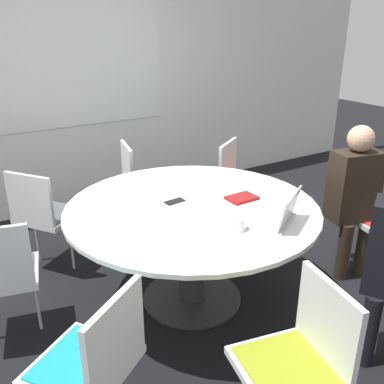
{
  "coord_description": "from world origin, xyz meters",
  "views": [
    {
      "loc": [
        -1.41,
        -2.28,
        1.94
      ],
      "look_at": [
        0.0,
        0.0,
        0.86
      ],
      "focal_mm": 40.0,
      "sensor_mm": 36.0,
      "label": 1
    }
  ],
  "objects_px": {
    "chair_1": "(369,205)",
    "chair_6": "(94,358)",
    "spiral_notebook": "(242,198)",
    "chair_3": "(141,179)",
    "person_1": "(355,190)",
    "coffee_cup": "(239,225)",
    "laptop": "(279,216)",
    "cell_phone": "(175,201)",
    "chair_2": "(240,178)",
    "chair_7": "(300,354)",
    "chair_4": "(44,211)"
  },
  "relations": [
    {
      "from": "chair_1",
      "to": "chair_3",
      "type": "relative_size",
      "value": 1.0
    },
    {
      "from": "chair_1",
      "to": "chair_4",
      "type": "relative_size",
      "value": 1.0
    },
    {
      "from": "chair_3",
      "to": "person_1",
      "type": "height_order",
      "value": "person_1"
    },
    {
      "from": "chair_2",
      "to": "chair_7",
      "type": "bearing_deg",
      "value": 25.28
    },
    {
      "from": "chair_1",
      "to": "chair_2",
      "type": "height_order",
      "value": "same"
    },
    {
      "from": "coffee_cup",
      "to": "spiral_notebook",
      "type": "bearing_deg",
      "value": 49.68
    },
    {
      "from": "laptop",
      "to": "chair_4",
      "type": "bearing_deg",
      "value": -84.9
    },
    {
      "from": "chair_1",
      "to": "spiral_notebook",
      "type": "bearing_deg",
      "value": 3.36
    },
    {
      "from": "chair_1",
      "to": "coffee_cup",
      "type": "distance_m",
      "value": 1.52
    },
    {
      "from": "chair_2",
      "to": "chair_3",
      "type": "relative_size",
      "value": 1.0
    },
    {
      "from": "chair_6",
      "to": "laptop",
      "type": "distance_m",
      "value": 1.36
    },
    {
      "from": "spiral_notebook",
      "to": "coffee_cup",
      "type": "bearing_deg",
      "value": -130.32
    },
    {
      "from": "chair_1",
      "to": "spiral_notebook",
      "type": "xyz_separation_m",
      "value": [
        -1.17,
        0.22,
        0.24
      ]
    },
    {
      "from": "laptop",
      "to": "spiral_notebook",
      "type": "bearing_deg",
      "value": -126.98
    },
    {
      "from": "chair_3",
      "to": "cell_phone",
      "type": "distance_m",
      "value": 1.18
    },
    {
      "from": "chair_6",
      "to": "person_1",
      "type": "xyz_separation_m",
      "value": [
        2.27,
        0.44,
        0.19
      ]
    },
    {
      "from": "cell_phone",
      "to": "chair_6",
      "type": "bearing_deg",
      "value": -136.22
    },
    {
      "from": "chair_2",
      "to": "cell_phone",
      "type": "distance_m",
      "value": 1.27
    },
    {
      "from": "chair_4",
      "to": "chair_7",
      "type": "bearing_deg",
      "value": -20.6
    },
    {
      "from": "chair_3",
      "to": "cell_phone",
      "type": "relative_size",
      "value": 5.96
    },
    {
      "from": "chair_7",
      "to": "cell_phone",
      "type": "relative_size",
      "value": 5.96
    },
    {
      "from": "chair_3",
      "to": "laptop",
      "type": "relative_size",
      "value": 2.13
    },
    {
      "from": "cell_phone",
      "to": "chair_1",
      "type": "bearing_deg",
      "value": -15.0
    },
    {
      "from": "chair_1",
      "to": "chair_7",
      "type": "distance_m",
      "value": 1.96
    },
    {
      "from": "coffee_cup",
      "to": "cell_phone",
      "type": "xyz_separation_m",
      "value": [
        -0.11,
        0.59,
        -0.04
      ]
    },
    {
      "from": "chair_7",
      "to": "laptop",
      "type": "height_order",
      "value": "laptop"
    },
    {
      "from": "chair_7",
      "to": "cell_phone",
      "type": "xyz_separation_m",
      "value": [
        0.12,
        1.36,
        0.23
      ]
    },
    {
      "from": "chair_6",
      "to": "person_1",
      "type": "distance_m",
      "value": 2.32
    },
    {
      "from": "chair_2",
      "to": "coffee_cup",
      "type": "xyz_separation_m",
      "value": [
        -0.97,
        -1.22,
        0.27
      ]
    },
    {
      "from": "spiral_notebook",
      "to": "chair_2",
      "type": "bearing_deg",
      "value": 52.51
    },
    {
      "from": "cell_phone",
      "to": "chair_2",
      "type": "bearing_deg",
      "value": 30.58
    },
    {
      "from": "chair_7",
      "to": "cell_phone",
      "type": "distance_m",
      "value": 1.39
    },
    {
      "from": "chair_2",
      "to": "spiral_notebook",
      "type": "height_order",
      "value": "chair_2"
    },
    {
      "from": "coffee_cup",
      "to": "cell_phone",
      "type": "relative_size",
      "value": 0.56
    },
    {
      "from": "chair_7",
      "to": "chair_1",
      "type": "bearing_deg",
      "value": -49.66
    },
    {
      "from": "chair_2",
      "to": "person_1",
      "type": "bearing_deg",
      "value": 70.01
    },
    {
      "from": "chair_3",
      "to": "chair_1",
      "type": "bearing_deg",
      "value": 52.67
    },
    {
      "from": "chair_1",
      "to": "chair_6",
      "type": "distance_m",
      "value": 2.57
    },
    {
      "from": "chair_7",
      "to": "chair_3",
      "type": "bearing_deg",
      "value": 2.93
    },
    {
      "from": "chair_1",
      "to": "coffee_cup",
      "type": "height_order",
      "value": "chair_1"
    },
    {
      "from": "person_1",
      "to": "coffee_cup",
      "type": "height_order",
      "value": "person_1"
    },
    {
      "from": "chair_3",
      "to": "chair_7",
      "type": "relative_size",
      "value": 1.0
    },
    {
      "from": "person_1",
      "to": "chair_3",
      "type": "bearing_deg",
      "value": -41.7
    },
    {
      "from": "person_1",
      "to": "laptop",
      "type": "distance_m",
      "value": 0.98
    },
    {
      "from": "chair_7",
      "to": "spiral_notebook",
      "type": "height_order",
      "value": "chair_7"
    },
    {
      "from": "chair_2",
      "to": "cell_phone",
      "type": "relative_size",
      "value": 5.96
    },
    {
      "from": "chair_2",
      "to": "coffee_cup",
      "type": "relative_size",
      "value": 10.71
    },
    {
      "from": "chair_4",
      "to": "coffee_cup",
      "type": "relative_size",
      "value": 10.71
    },
    {
      "from": "spiral_notebook",
      "to": "chair_3",
      "type": "bearing_deg",
      "value": 96.85
    },
    {
      "from": "chair_2",
      "to": "chair_7",
      "type": "distance_m",
      "value": 2.33
    }
  ]
}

